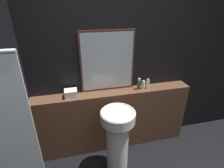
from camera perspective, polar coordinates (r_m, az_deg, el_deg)
wall_back at (r=2.40m, az=-0.02°, el=5.55°), size 8.00×0.06×2.50m
vanity_counter at (r=2.66m, az=0.72°, el=-11.48°), size 2.21×0.23×0.94m
pedestal_sink at (r=2.31m, az=1.81°, el=-16.76°), size 0.42×0.42×0.90m
mirror at (r=2.31m, az=-1.46°, el=7.28°), size 0.73×0.03×0.81m
towel_stack at (r=2.32m, az=-13.27°, el=-2.98°), size 0.16×0.13×0.10m
shampoo_bottle at (r=2.47m, az=8.81°, el=-0.06°), size 0.05×0.05×0.16m
conditioner_bottle at (r=2.51m, az=10.17°, el=-0.26°), size 0.05×0.05×0.12m
lotion_bottle at (r=2.53m, az=11.56°, el=0.05°), size 0.05×0.05×0.14m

